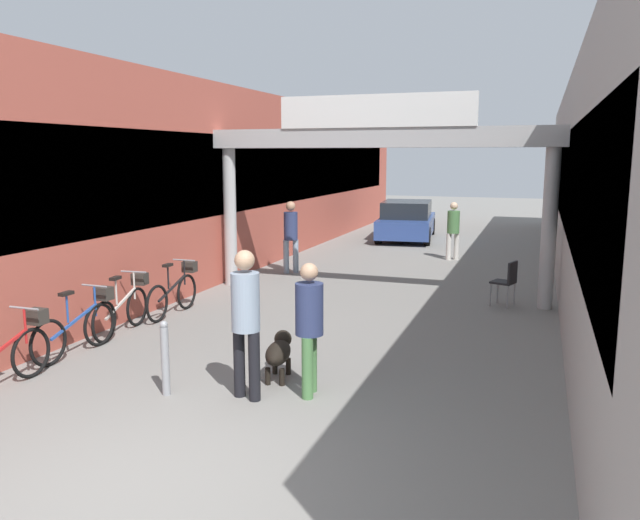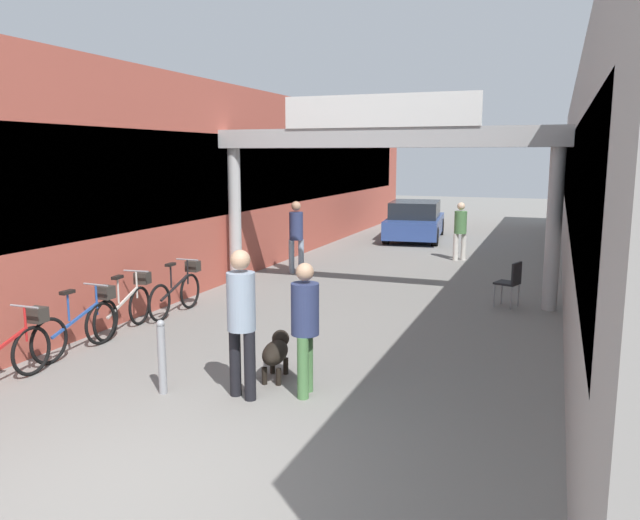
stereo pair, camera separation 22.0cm
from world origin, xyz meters
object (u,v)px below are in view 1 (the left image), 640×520
(bicycle_blue_second, at_px, (80,325))
(bicycle_black_farthest, at_px, (176,291))
(pedestrian_with_dog, at_px, (246,314))
(pedestrian_companion, at_px, (309,321))
(cafe_chair_black_nearer, at_px, (507,279))
(dog_on_leash, at_px, (279,351))
(bollard_post_metal, at_px, (165,357))
(pedestrian_elderly_walking, at_px, (453,227))
(bicycle_silver_third, at_px, (125,306))
(pedestrian_carrying_crate, at_px, (291,232))
(bicycle_red_nearest, at_px, (6,355))
(parked_car_blue, at_px, (407,221))

(bicycle_blue_second, bearing_deg, bicycle_black_farthest, 88.63)
(pedestrian_with_dog, relative_size, pedestrian_companion, 1.10)
(pedestrian_with_dog, height_order, bicycle_blue_second, pedestrian_with_dog)
(bicycle_black_farthest, distance_m, cafe_chair_black_nearer, 6.29)
(cafe_chair_black_nearer, bearing_deg, dog_on_leash, -117.19)
(dog_on_leash, bearing_deg, bollard_post_metal, -136.88)
(pedestrian_with_dog, xyz_separation_m, pedestrian_elderly_walking, (0.97, 11.04, -0.13))
(pedestrian_companion, xyz_separation_m, bicycle_silver_third, (-3.83, 1.55, -0.50))
(bicycle_silver_third, distance_m, bollard_post_metal, 3.05)
(pedestrian_elderly_walking, relative_size, dog_on_leash, 1.98)
(pedestrian_with_dog, height_order, pedestrian_carrying_crate, pedestrian_with_dog)
(bicycle_red_nearest, relative_size, bicycle_silver_third, 1.00)
(pedestrian_companion, xyz_separation_m, bicycle_black_farthest, (-3.69, 2.86, -0.50))
(dog_on_leash, relative_size, parked_car_blue, 0.20)
(bicycle_black_farthest, bearing_deg, pedestrian_with_dog, -46.80)
(pedestrian_companion, bearing_deg, dog_on_leash, 144.07)
(pedestrian_with_dog, bearing_deg, parked_car_blue, 94.30)
(pedestrian_carrying_crate, bearing_deg, bicycle_silver_third, -96.12)
(bicycle_blue_second, bearing_deg, dog_on_leash, 0.47)
(pedestrian_companion, bearing_deg, cafe_chair_black_nearer, 69.76)
(bollard_post_metal, bearing_deg, pedestrian_elderly_walking, 80.16)
(bicycle_blue_second, distance_m, bicycle_black_farthest, 2.47)
(pedestrian_companion, bearing_deg, bicycle_black_farthest, 142.20)
(bicycle_black_farthest, xyz_separation_m, bollard_post_metal, (2.04, -3.45, 0.04))
(pedestrian_elderly_walking, xyz_separation_m, bicycle_black_farthest, (-3.99, -7.82, -0.48))
(pedestrian_companion, bearing_deg, bicycle_red_nearest, -163.95)
(pedestrian_companion, bearing_deg, bicycle_blue_second, 173.99)
(dog_on_leash, bearing_deg, bicycle_red_nearest, -154.42)
(bollard_post_metal, bearing_deg, pedestrian_with_dog, 13.32)
(bicycle_blue_second, distance_m, cafe_chair_black_nearer, 7.71)
(pedestrian_carrying_crate, bearing_deg, cafe_chair_black_nearer, -19.32)
(pedestrian_with_dog, xyz_separation_m, pedestrian_carrying_crate, (-2.54, 7.68, -0.02))
(pedestrian_carrying_crate, xyz_separation_m, bollard_post_metal, (1.56, -7.92, -0.55))
(pedestrian_elderly_walking, relative_size, bicycle_black_farthest, 0.95)
(parked_car_blue, bearing_deg, bicycle_black_farthest, -99.27)
(pedestrian_carrying_crate, xyz_separation_m, bicycle_red_nearest, (-0.44, -8.38, -0.59))
(bicycle_black_farthest, height_order, parked_car_blue, parked_car_blue)
(cafe_chair_black_nearer, bearing_deg, parked_car_blue, 112.93)
(pedestrian_elderly_walking, relative_size, bollard_post_metal, 1.72)
(pedestrian_carrying_crate, distance_m, pedestrian_elderly_walking, 4.86)
(dog_on_leash, distance_m, parked_car_blue, 14.15)
(pedestrian_companion, relative_size, bollard_post_metal, 1.76)
(bicycle_black_farthest, relative_size, bollard_post_metal, 1.81)
(pedestrian_carrying_crate, relative_size, bicycle_black_farthest, 1.05)
(pedestrian_with_dog, relative_size, bicycle_black_farthest, 1.07)
(pedestrian_companion, bearing_deg, pedestrian_carrying_crate, 113.68)
(pedestrian_with_dog, xyz_separation_m, bicycle_silver_third, (-3.16, 1.91, -0.61))
(pedestrian_companion, distance_m, bollard_post_metal, 1.81)
(bicycle_red_nearest, xyz_separation_m, bollard_post_metal, (2.01, 0.47, 0.04))
(pedestrian_companion, bearing_deg, bollard_post_metal, -160.53)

